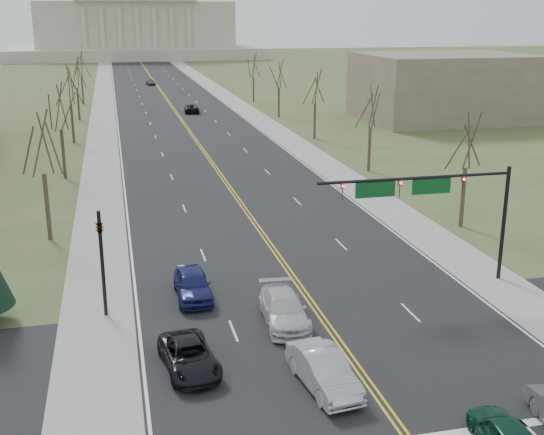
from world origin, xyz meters
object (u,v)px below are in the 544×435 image
signal_left (101,252)px  car_sb_outer_lead (189,356)px  car_far_sb (151,82)px  car_nb_inner_lead (506,435)px  car_sb_outer_second (192,284)px  car_far_nb (192,108)px  car_sb_inner_second (284,309)px  car_sb_inner_lead (324,370)px  signal_mast (430,194)px

signal_left → car_sb_outer_lead: signal_left is taller
car_far_sb → car_nb_inner_lead: bearing=-95.2°
car_sb_outer_second → car_far_nb: size_ratio=0.96×
car_sb_inner_second → car_far_sb: car_sb_inner_second is taller
car_nb_inner_lead → car_sb_outer_second: (-9.78, 17.29, 0.12)m
car_sb_inner_lead → car_far_sb: (0.71, 136.43, -0.10)m
car_nb_inner_lead → car_sb_inner_lead: bearing=-42.3°
car_sb_inner_second → car_far_nb: 82.25m
signal_left → car_nb_inner_lead: 21.91m
car_sb_inner_lead → car_sb_outer_second: size_ratio=1.02×
car_sb_inner_second → car_far_sb: 129.66m
car_sb_inner_second → car_far_sb: size_ratio=1.28×
car_sb_inner_lead → car_sb_outer_second: car_sb_outer_second is taller
car_nb_inner_lead → car_sb_outer_lead: bearing=-33.0°
car_sb_inner_lead → car_sb_outer_lead: 6.35m
car_nb_inner_lead → car_sb_outer_lead: car_nb_inner_lead is taller
signal_mast → signal_left: bearing=180.0°
signal_mast → car_far_sb: bearing=94.0°
car_nb_inner_lead → car_far_sb: size_ratio=0.98×
car_sb_outer_lead → car_far_nb: 86.57m
signal_left → car_far_nb: 80.25m
car_sb_outer_lead → car_sb_outer_second: size_ratio=1.00×
car_sb_inner_lead → car_far_sb: bearing=82.5°
car_sb_outer_lead → car_sb_inner_second: 6.72m
car_sb_outer_second → car_far_nb: car_sb_outer_second is taller
car_sb_outer_second → car_sb_inner_lead: bearing=-68.4°
car_sb_inner_lead → car_sb_outer_lead: bearing=145.2°
signal_mast → car_sb_outer_second: size_ratio=2.48×
car_far_sb → car_sb_inner_lead: bearing=-97.4°
car_sb_inner_lead → car_far_sb: car_sb_inner_lead is taller
signal_left → car_far_sb: 126.94m
car_sb_inner_second → signal_mast: bearing=21.4°
car_nb_inner_lead → car_far_sb: bearing=-81.8°
car_far_nb → car_sb_outer_lead: bearing=88.2°
car_nb_inner_lead → car_sb_inner_second: (-5.41, 12.79, 0.08)m
car_sb_outer_lead → car_far_sb: 133.65m
car_sb_inner_second → car_sb_outer_second: (-4.36, 4.50, 0.04)m
signal_left → car_sb_outer_lead: bearing=-61.5°
signal_left → car_far_sb: (10.14, 126.50, -2.97)m
signal_mast → car_nb_inner_lead: size_ratio=2.88×
signal_mast → car_sb_outer_lead: size_ratio=2.48×
signal_mast → car_sb_inner_lead: signal_mast is taller
signal_mast → car_far_nb: size_ratio=2.37×
signal_left → car_far_nb: bearing=79.9°
car_sb_inner_lead → car_sb_outer_lead: size_ratio=1.03×
car_nb_inner_lead → car_sb_inner_lead: size_ratio=0.84×
car_sb_outer_second → signal_left: bearing=-164.9°
car_nb_inner_lead → car_sb_inner_second: bearing=-60.7°
signal_mast → car_sb_inner_lead: size_ratio=2.42×
car_sb_inner_second → car_far_nb: car_sb_inner_second is taller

